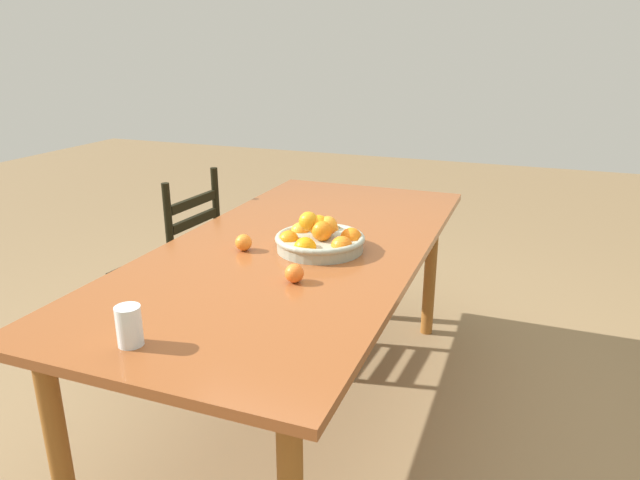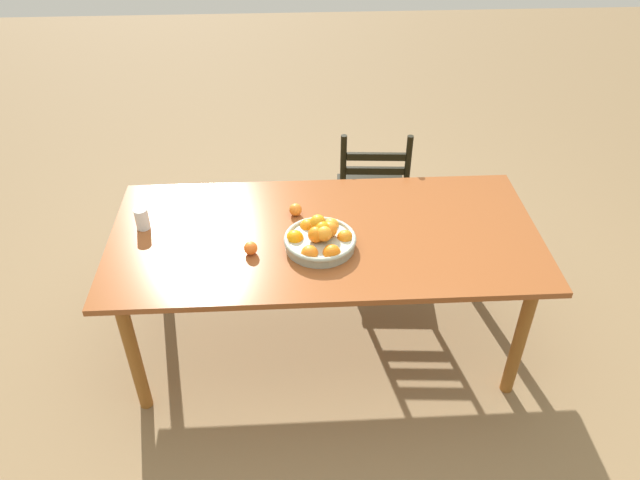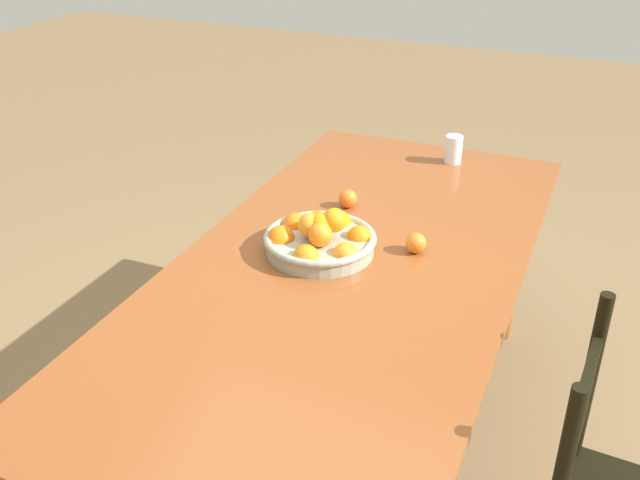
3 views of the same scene
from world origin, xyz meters
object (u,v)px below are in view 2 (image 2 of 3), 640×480
Objects in this scene: fruit_bowl at (320,239)px; drinking_glass at (142,219)px; orange_loose_0 at (251,248)px; orange_loose_1 at (296,210)px; dining_table at (325,246)px; chair_near_window at (372,195)px.

drinking_glass is (-0.86, 0.20, 0.01)m from fruit_bowl.
orange_loose_0 is 0.37m from orange_loose_1.
fruit_bowl reaches higher than orange_loose_0.
fruit_bowl is at bearing -105.45° from dining_table.
chair_near_window is 1.26m from orange_loose_0.
dining_table is 19.26× the size of drinking_glass.
fruit_bowl reaches higher than dining_table.
orange_loose_0 is (-0.70, -0.98, 0.37)m from chair_near_window.
fruit_bowl is (-0.03, -0.11, 0.12)m from dining_table.
orange_loose_1 is (-0.14, 0.16, 0.11)m from dining_table.
dining_table is 0.24m from orange_loose_1.
orange_loose_0 is at bearing 58.28° from chair_near_window.
chair_near_window is 1.08m from fruit_bowl.
fruit_bowl reaches higher than orange_loose_1.
orange_loose_1 is (-0.11, 0.27, -0.01)m from fruit_bowl.
fruit_bowl is at bearing -67.80° from orange_loose_1.
chair_near_window reaches higher than orange_loose_0.
fruit_bowl is at bearing -13.03° from drinking_glass.
chair_near_window is at bearing 54.09° from orange_loose_1.
orange_loose_1 is (-0.49, -0.67, 0.37)m from chair_near_window.
drinking_glass is (-0.75, -0.07, 0.02)m from orange_loose_1.
dining_table is at bearing -49.47° from orange_loose_1.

